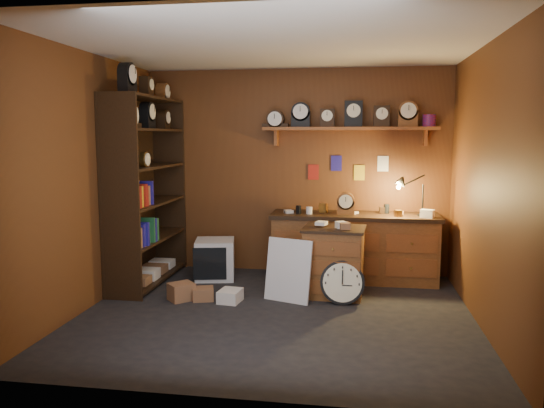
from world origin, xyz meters
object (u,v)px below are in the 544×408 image
(low_cabinet, at_px, (334,259))
(big_round_clock, at_px, (342,283))
(shelving_unit, at_px, (144,183))
(workbench, at_px, (354,243))

(low_cabinet, bearing_deg, big_round_clock, -66.01)
(big_round_clock, bearing_deg, low_cabinet, 109.95)
(shelving_unit, height_order, low_cabinet, shelving_unit)
(shelving_unit, height_order, workbench, shelving_unit)
(shelving_unit, relative_size, workbench, 1.22)
(workbench, height_order, low_cabinet, workbench)
(workbench, xyz_separation_m, big_round_clock, (-0.12, -1.02, -0.24))
(low_cabinet, xyz_separation_m, big_round_clock, (0.11, -0.30, -0.19))
(big_round_clock, bearing_deg, shelving_unit, 168.06)
(workbench, xyz_separation_m, low_cabinet, (-0.23, -0.71, -0.04))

